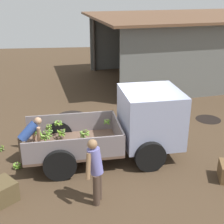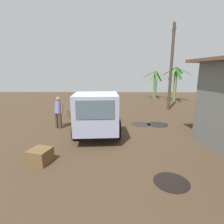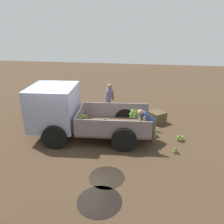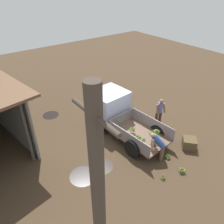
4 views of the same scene
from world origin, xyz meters
name	(u,v)px [view 3 (image 3 of 4)]	position (x,y,z in m)	size (l,w,h in m)	color
ground	(71,140)	(0.00, 0.00, 0.00)	(36.00, 36.00, 0.00)	#433222
mud_patch_0	(100,201)	(-1.78, 2.98, 0.00)	(1.17, 1.17, 0.01)	black
mud_patch_1	(107,177)	(-1.79, 2.01, 0.00)	(1.07, 1.07, 0.01)	black
cargo_truck	(64,111)	(0.29, -0.29, 1.10)	(4.71, 2.38, 2.06)	brown
person_foreground_visitor	(109,99)	(-1.08, -2.46, 0.93)	(0.48, 0.60, 1.68)	#46352B
person_worker_loading	(148,122)	(-2.93, -0.39, 0.79)	(0.74, 0.67, 1.35)	brown
banana_bunch_on_ground_0	(180,138)	(-4.21, -0.60, 0.13)	(0.31, 0.31, 0.23)	brown
banana_bunch_on_ground_1	(176,150)	(-3.95, 0.34, 0.10)	(0.23, 0.23, 0.18)	#3F3929
banana_bunch_on_ground_2	(155,134)	(-3.26, -0.78, 0.10)	(0.25, 0.26, 0.19)	#4A4230
wooden_crate_0	(157,117)	(-3.37, -2.21, 0.26)	(0.64, 0.64, 0.51)	brown
wooden_crate_1	(32,112)	(2.60, -1.92, 0.24)	(0.63, 0.63, 0.48)	brown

